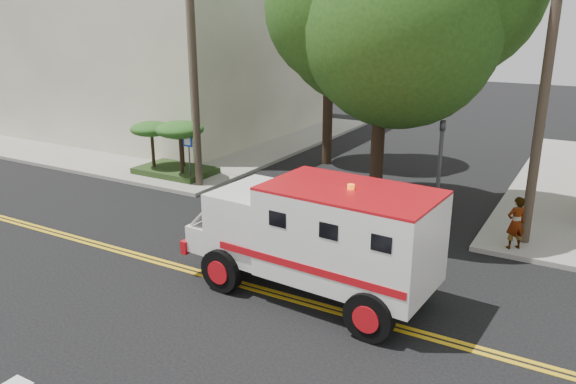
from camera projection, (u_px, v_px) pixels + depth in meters
The scene contains 11 objects.
ground at pixel (225, 280), 14.39m from camera, with size 100.00×100.00×0.00m, color black.
sidewalk_nw at pixel (173, 133), 31.95m from camera, with size 17.00×17.00×0.15m, color gray.
building_left at pixel (158, 39), 32.61m from camera, with size 16.00×14.00×10.00m, color #B1AA91.
utility_pole_left at pixel (194, 72), 20.66m from camera, with size 0.28×0.28×9.00m, color #382D23.
utility_pole_right at pixel (544, 92), 15.16m from camera, with size 0.28×0.28×9.00m, color #382D23.
tree_left at pixel (334, 34), 23.68m from camera, with size 4.48×4.20×7.70m.
traffic_signal at pixel (439, 167), 16.54m from camera, with size 0.15×0.18×3.60m.
accessibility_sign at pixel (189, 152), 22.03m from camera, with size 0.45×0.10×2.02m.
palm_planter at pixel (172, 139), 22.91m from camera, with size 3.52×2.63×2.36m.
armored_truck at pixel (319, 233), 13.16m from camera, with size 6.35×2.85×2.83m.
pedestrian_a at pixel (516, 223), 15.76m from camera, with size 0.56×0.37×1.54m, color gray.
Camera 1 is at (7.91, -10.49, 6.50)m, focal length 35.00 mm.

